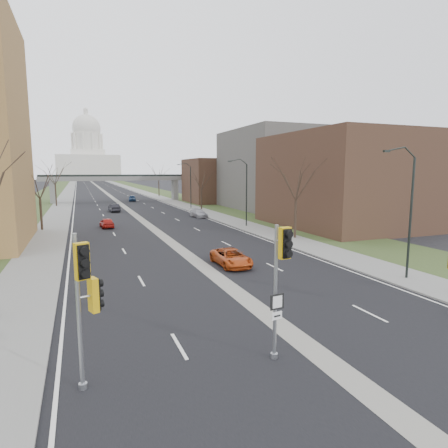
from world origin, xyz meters
TOP-DOWN VIEW (x-y plane):
  - ground at (0.00, 0.00)m, footprint 700.00×700.00m
  - road_surface at (0.00, 150.00)m, footprint 20.00×600.00m
  - median_strip at (0.00, 150.00)m, footprint 1.20×600.00m
  - sidewalk_right at (12.00, 150.00)m, footprint 4.00×600.00m
  - sidewalk_left at (-12.00, 150.00)m, footprint 4.00×600.00m
  - grass_verge_right at (18.00, 150.00)m, footprint 8.00×600.00m
  - grass_verge_left at (-18.00, 150.00)m, footprint 8.00×600.00m
  - commercial_block_near at (24.00, 28.00)m, footprint 16.00×20.00m
  - commercial_block_mid at (28.00, 52.00)m, footprint 18.00×22.00m
  - commercial_block_far at (22.00, 70.00)m, footprint 14.00×14.00m
  - pedestrian_bridge at (0.00, 80.00)m, footprint 34.00×3.00m
  - capitol at (0.00, 320.00)m, footprint 48.00×42.00m
  - streetlight_near at (10.99, 6.00)m, footprint 2.61×0.20m
  - streetlight_mid at (10.99, 32.00)m, footprint 2.61×0.20m
  - streetlight_far at (10.99, 58.00)m, footprint 2.61×0.20m
  - tree_left_b at (-13.00, 38.00)m, footprint 6.75×6.75m
  - tree_left_c at (-13.00, 72.00)m, footprint 7.65×7.65m
  - tree_right_a at (13.00, 22.00)m, footprint 7.20×7.20m
  - tree_right_b at (13.00, 55.00)m, footprint 6.30×6.30m
  - tree_right_c at (13.00, 95.00)m, footprint 7.65×7.65m
  - signal_pole_left at (-8.52, 0.08)m, footprint 0.89×1.20m
  - signal_pole_median at (-1.74, -0.58)m, footprint 0.61×0.87m
  - car_left_near at (-5.40, 37.67)m, footprint 1.76×3.88m
  - car_left_far at (-2.79, 57.06)m, footprint 1.85×4.42m
  - car_right_near at (2.14, 13.70)m, footprint 2.15×4.65m
  - car_right_mid at (8.94, 43.85)m, footprint 2.18×4.55m
  - car_right_far at (3.48, 80.40)m, footprint 2.24×4.40m

SIDE VIEW (x-z plane):
  - ground at x=0.00m, z-range 0.00..0.00m
  - median_strip at x=0.00m, z-range -0.01..0.01m
  - road_surface at x=0.00m, z-range 0.00..0.01m
  - grass_verge_right at x=18.00m, z-range 0.00..0.10m
  - grass_verge_left at x=-18.00m, z-range 0.00..0.10m
  - sidewalk_right at x=12.00m, z-range 0.00..0.12m
  - sidewalk_left at x=-12.00m, z-range 0.00..0.12m
  - car_right_mid at x=8.94m, z-range 0.00..1.28m
  - car_right_near at x=2.14m, z-range 0.00..1.29m
  - car_left_near at x=-5.40m, z-range 0.00..1.29m
  - car_left_far at x=-2.79m, z-range 0.00..1.42m
  - car_right_far at x=3.48m, z-range 0.00..1.44m
  - signal_pole_left at x=-8.52m, z-range 0.82..6.12m
  - signal_pole_median at x=-1.74m, z-range 1.04..6.31m
  - pedestrian_bridge at x=0.00m, z-range 1.62..8.07m
  - commercial_block_far at x=22.00m, z-range 0.00..10.00m
  - tree_right_b at x=13.00m, z-range 1.71..9.93m
  - commercial_block_near at x=24.00m, z-range 0.00..12.00m
  - tree_left_b at x=-13.00m, z-range 1.82..10.63m
  - tree_right_a at x=13.00m, z-range 1.94..11.34m
  - streetlight_near at x=10.99m, z-range 2.60..11.30m
  - streetlight_mid at x=10.99m, z-range 2.60..11.30m
  - streetlight_far at x=10.99m, z-range 2.60..11.30m
  - tree_left_c at x=-13.00m, z-range 2.05..12.04m
  - tree_right_c at x=13.00m, z-range 2.05..12.04m
  - commercial_block_mid at x=28.00m, z-range 0.00..15.00m
  - capitol at x=0.00m, z-range -9.28..46.47m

